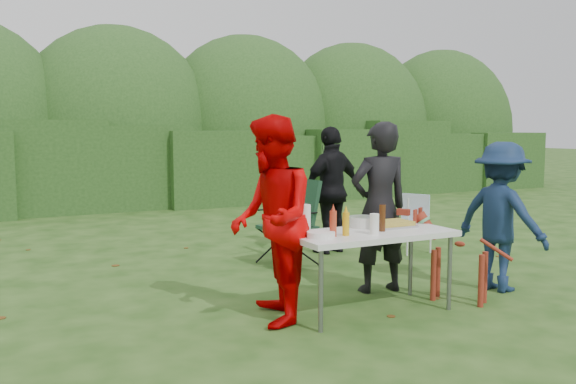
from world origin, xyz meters
name	(u,v)px	position (x,y,z in m)	size (l,w,h in m)	color
ground	(339,309)	(0.00, 0.00, 0.00)	(80.00, 80.00, 0.00)	#1E4211
hedge_row	(134,167)	(0.00, 8.00, 0.85)	(22.00, 1.40, 1.70)	#23471C
shrub_backdrop	(117,131)	(0.00, 9.60, 1.60)	(20.00, 2.60, 3.20)	#3D6628
folding_table	(371,237)	(0.20, -0.21, 0.69)	(1.50, 0.70, 0.74)	silver
person_cook	(379,207)	(0.69, 0.34, 0.86)	(0.63, 0.41, 1.73)	black
person_red_jacket	(271,220)	(-0.72, -0.06, 0.89)	(0.86, 0.67, 1.78)	#CD0001
person_black_puffy	(332,190)	(1.28, 2.24, 0.84)	(0.99, 0.41, 1.69)	black
child	(501,217)	(1.83, -0.19, 0.76)	(0.98, 0.57, 1.52)	#132647
dog	(459,258)	(1.15, -0.32, 0.43)	(0.90, 0.36, 0.85)	maroon
camping_chair	(287,222)	(0.41, 1.84, 0.53)	(0.66, 0.66, 1.05)	#1A3C26
lawn_chair	(409,223)	(2.24, 1.80, 0.39)	(0.46, 0.46, 0.77)	#679FE8
food_tray	(390,226)	(0.50, -0.09, 0.75)	(0.45, 0.30, 0.02)	#B7B7BA
focaccia_bread	(390,223)	(0.50, -0.09, 0.78)	(0.40, 0.26, 0.04)	gold
mustard_bottle	(346,224)	(-0.11, -0.29, 0.84)	(0.06, 0.06, 0.20)	gold
ketchup_bottle	(333,224)	(-0.23, -0.27, 0.85)	(0.06, 0.06, 0.22)	#B03720
beer_bottle	(382,218)	(0.30, -0.25, 0.86)	(0.06, 0.06, 0.24)	#47230F
paper_towel_roll	(304,219)	(-0.40, -0.06, 0.87)	(0.12, 0.12, 0.26)	white
cup_stack	(374,224)	(0.14, -0.34, 0.83)	(0.08, 0.08, 0.18)	white
pasta_bowl	(363,222)	(0.27, 0.02, 0.79)	(0.26, 0.26, 0.10)	silver
plate_stack	(321,235)	(-0.35, -0.27, 0.77)	(0.24, 0.24, 0.05)	white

